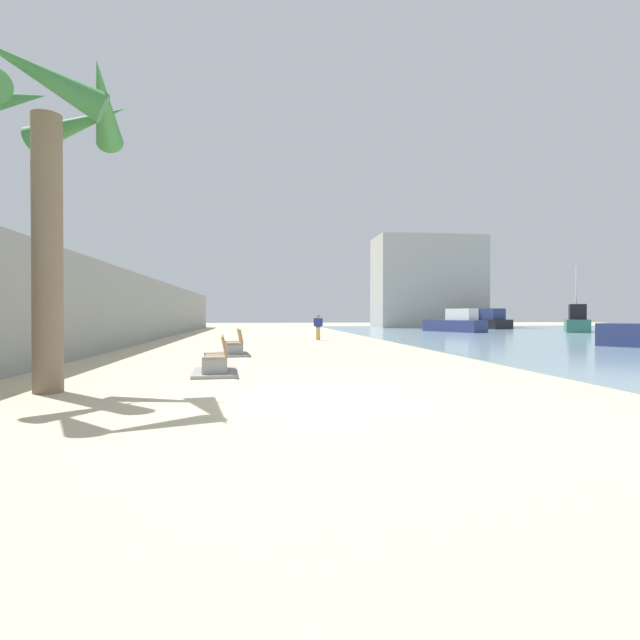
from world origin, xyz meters
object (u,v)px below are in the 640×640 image
object	(u,v)px
person_walking	(318,325)
boat_mid_bay	(455,323)
palm_tree	(45,149)
boat_far_right	(577,322)
bench_near	(216,365)
boat_outer	(488,321)
bench_far	(234,349)

from	to	relation	value
person_walking	boat_mid_bay	xyz separation A→B (m)	(12.93, 11.04, -0.12)
palm_tree	boat_mid_bay	size ratio (longest dim) A/B	1.07
person_walking	boat_far_right	distance (m)	25.10
boat_mid_bay	bench_near	bearing A→B (deg)	-122.79
person_walking	boat_far_right	xyz separation A→B (m)	(23.08, 9.88, 0.01)
bench_near	boat_mid_bay	world-z (taller)	boat_mid_bay
boat_mid_bay	boat_outer	xyz separation A→B (m)	(6.87, 8.38, 0.03)
boat_far_right	boat_mid_bay	distance (m)	10.22
boat_outer	person_walking	bearing A→B (deg)	-135.55
person_walking	boat_far_right	world-z (taller)	boat_far_right
bench_near	boat_outer	bearing A→B (deg)	55.57
bench_near	bench_far	xyz separation A→B (m)	(0.19, 5.85, 0.00)
boat_far_right	boat_outer	size ratio (longest dim) A/B	1.16
boat_far_right	boat_outer	distance (m)	10.09
bench_near	boat_far_right	xyz separation A→B (m)	(27.64, 25.99, 0.65)
palm_tree	person_walking	size ratio (longest dim) A/B	4.28
palm_tree	boat_far_right	distance (m)	42.14
palm_tree	boat_outer	size ratio (longest dim) A/B	1.20
boat_far_right	boat_mid_bay	world-z (taller)	boat_far_right
palm_tree	bench_near	distance (m)	6.01
bench_far	boat_far_right	bearing A→B (deg)	36.28
bench_far	boat_far_right	xyz separation A→B (m)	(27.45, 20.15, 0.65)
palm_tree	boat_mid_bay	world-z (taller)	palm_tree
bench_far	bench_near	bearing A→B (deg)	-91.83
boat_mid_bay	boat_outer	size ratio (longest dim) A/B	1.13
bench_near	palm_tree	bearing A→B (deg)	-138.57
palm_tree	boat_outer	distance (m)	47.15
boat_mid_bay	bench_far	bearing A→B (deg)	-129.08
bench_far	person_walking	bearing A→B (deg)	66.93
boat_mid_bay	boat_outer	bearing A→B (deg)	50.67
bench_far	boat_outer	size ratio (longest dim) A/B	0.41
person_walking	boat_mid_bay	world-z (taller)	boat_mid_bay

